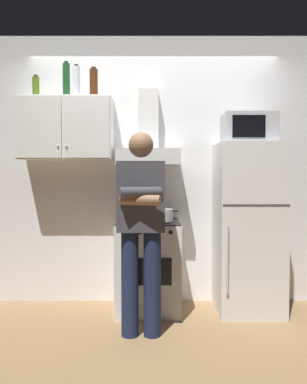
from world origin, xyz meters
name	(u,v)px	position (x,y,z in m)	size (l,w,h in m)	color
ground_plane	(154,320)	(0.00, 0.00, 0.00)	(7.00, 7.00, 0.00)	olive
back_wall_tiled	(153,170)	(0.00, 0.60, 1.35)	(4.80, 0.10, 2.70)	white
upper_cabinet	(66,129)	(-0.85, 0.37, 1.75)	(0.90, 0.37, 0.60)	white
stove_oven	(148,266)	(-0.05, 0.25, 0.43)	(0.60, 0.62, 0.87)	white
range_hood	(148,145)	(-0.05, 0.38, 1.60)	(0.60, 0.44, 0.75)	white
refrigerator	(248,228)	(0.90, 0.25, 0.80)	(0.60, 0.62, 1.60)	white
microwave	(248,129)	(0.90, 0.27, 1.74)	(0.48, 0.37, 0.28)	#B7BABF
person_standing	(141,225)	(-0.10, -0.36, 0.90)	(0.38, 0.33, 1.64)	#192342
cooking_pot	(162,215)	(0.08, 0.13, 0.93)	(0.30, 0.20, 0.11)	#B7BABF
bottle_wine_green	(66,81)	(-0.85, 0.41, 2.22)	(0.07, 0.07, 0.36)	#19471E
bottle_olive_oil	(36,87)	(-1.15, 0.40, 2.16)	(0.07, 0.07, 0.22)	#4C6B19
bottle_vodka_clear	(76,82)	(-0.74, 0.35, 2.20)	(0.07, 0.07, 0.31)	silver
bottle_rum_dark	(94,83)	(-0.58, 0.38, 2.19)	(0.08, 0.08, 0.29)	#47230F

